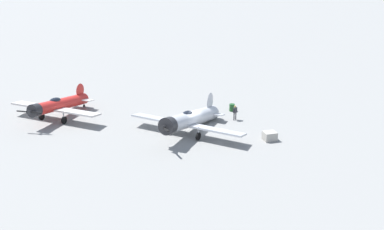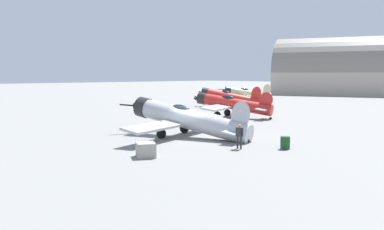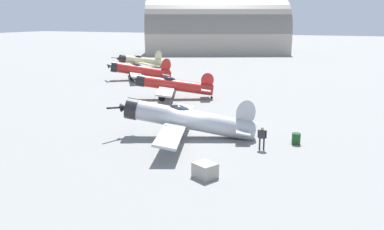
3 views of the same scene
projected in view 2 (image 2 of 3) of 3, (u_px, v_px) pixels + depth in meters
The scene contains 9 objects.
ground_plane at pixel (192, 137), 32.44m from camera, with size 400.00×400.00×0.00m, color gray.
airplane_foreground at pixel (187, 119), 32.56m from camera, with size 11.04×12.60×3.39m.
airplane_mid_apron at pixel (231, 104), 47.03m from camera, with size 9.82×10.99×3.12m.
airplane_far_line at pixel (229, 98), 62.76m from camera, with size 9.56×10.11×3.50m.
airplane_outer_stand at pixel (246, 93), 75.77m from camera, with size 11.27×9.25×3.25m.
ground_crew_mechanic at pixel (239, 134), 27.40m from camera, with size 0.66×0.23×1.69m.
equipment_crate at pixel (146, 150), 24.78m from camera, with size 1.62×1.55×0.88m.
fuel_drum at pixel (285, 143), 27.39m from camera, with size 0.67×0.67×0.85m.
distant_hangar at pixel (354, 75), 98.53m from camera, with size 40.59×30.48×17.17m.
Camera 2 is at (-23.90, 21.42, 5.03)m, focal length 38.19 mm.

